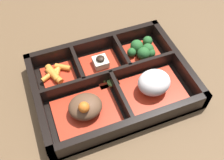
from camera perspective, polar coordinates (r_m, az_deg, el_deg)
The scene contains 9 objects.
ground_plane at distance 0.59m, azimuth 0.00°, elevation -1.48°, with size 3.00×3.00×0.00m, color brown.
bento_base at distance 0.58m, azimuth 0.00°, elevation -1.19°, with size 0.33×0.25×0.01m.
bento_rim at distance 0.57m, azimuth -0.16°, elevation 0.11°, with size 0.33×0.25×0.05m.
bowl_rice at distance 0.56m, azimuth 9.06°, elevation -0.95°, with size 0.13×0.10×0.05m.
bowl_stew at distance 0.53m, azimuth -5.80°, elevation -6.12°, with size 0.13×0.10×0.05m.
bowl_greens at distance 0.63m, azimuth 6.69°, elevation 6.49°, with size 0.08×0.08×0.04m.
bowl_tofu at distance 0.61m, azimuth -2.49°, elevation 3.54°, with size 0.09×0.08×0.03m.
bowl_carrots at distance 0.60m, azimuth -11.92°, elevation 1.08°, with size 0.08×0.08×0.02m.
bowl_pickles at distance 0.58m, azimuth -1.02°, elevation -0.07°, with size 0.04×0.04×0.01m.
Camera 1 is at (0.12, 0.32, 0.48)m, focal length 42.00 mm.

